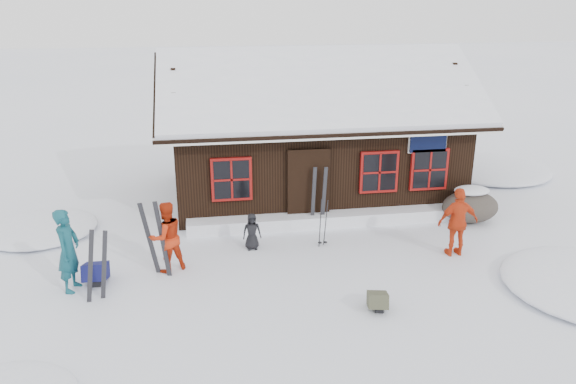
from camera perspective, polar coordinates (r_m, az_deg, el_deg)
name	(u,v)px	position (r m, az deg, el deg)	size (l,w,h in m)	color
ground	(290,267)	(12.71, 0.18, -7.62)	(120.00, 120.00, 0.00)	white
mountain_hut	(312,142)	(17.03, 2.44, 5.07)	(8.90, 6.09, 4.42)	black
snow_drift	(332,219)	(14.92, 4.46, -2.71)	(7.60, 0.60, 0.35)	white
snow_mounds	(341,230)	(14.68, 5.38, -3.87)	(20.60, 13.20, 0.48)	white
skier_teal	(68,250)	(12.25, -21.43, -5.54)	(0.65, 0.42, 1.77)	#124A55
skier_orange_left	(166,237)	(12.52, -12.25, -4.48)	(0.78, 0.61, 1.60)	#B8290D
skier_orange_right	(458,222)	(13.53, 16.88, -2.95)	(0.96, 0.40, 1.65)	red
skier_crouched	(252,231)	(13.42, -3.69, -4.02)	(0.44, 0.29, 0.90)	black
boulder	(470,206)	(15.78, 18.01, -1.33)	(1.52, 1.14, 0.88)	#4B443C
ski_pair_left	(97,267)	(11.72, -18.81, -7.19)	(0.55, 0.15, 1.56)	black
ski_pair_mid	(156,240)	(12.39, -13.26, -4.73)	(0.62, 0.24, 1.72)	black
ski_pair_right	(319,198)	(14.58, 3.14, -0.64)	(0.44, 0.07, 1.68)	black
ski_poles	(323,224)	(13.54, 3.57, -3.23)	(0.22, 0.11, 1.23)	black
backpack_blue	(96,275)	(12.65, -18.90, -7.99)	(0.48, 0.64, 0.35)	#11134B
backpack_olive	(377,303)	(11.19, 9.07, -11.08)	(0.38, 0.51, 0.28)	#424430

